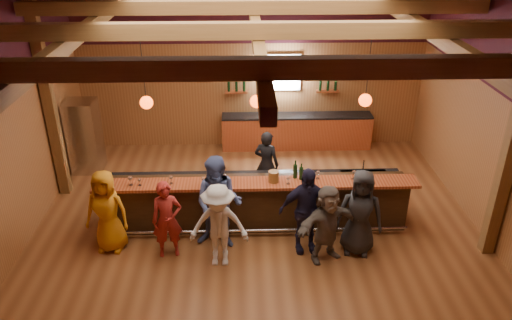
# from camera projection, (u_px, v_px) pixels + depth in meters

# --- Properties ---
(room) EXTENTS (9.04, 9.00, 4.52)m
(room) POSITION_uv_depth(u_px,v_px,m) (256.00, 73.00, 8.92)
(room) COLOR brown
(room) RESTS_ON ground
(bar_counter) EXTENTS (6.30, 1.07, 1.11)m
(bar_counter) POSITION_uv_depth(u_px,v_px,m) (257.00, 199.00, 10.21)
(bar_counter) COLOR black
(bar_counter) RESTS_ON ground
(back_bar_cabinet) EXTENTS (4.00, 0.52, 0.95)m
(back_bar_cabinet) POSITION_uv_depth(u_px,v_px,m) (296.00, 131.00, 13.45)
(back_bar_cabinet) COLOR maroon
(back_bar_cabinet) RESTS_ON ground
(window) EXTENTS (0.95, 0.09, 0.95)m
(window) POSITION_uv_depth(u_px,v_px,m) (282.00, 72.00, 12.93)
(window) COLOR silver
(window) RESTS_ON room
(framed_pictures) EXTENTS (5.35, 0.05, 0.45)m
(framed_pictures) POSITION_uv_depth(u_px,v_px,m) (316.00, 70.00, 12.93)
(framed_pictures) COLOR black
(framed_pictures) RESTS_ON room
(wine_shelves) EXTENTS (3.00, 0.18, 0.30)m
(wine_shelves) POSITION_uv_depth(u_px,v_px,m) (282.00, 89.00, 13.07)
(wine_shelves) COLOR maroon
(wine_shelves) RESTS_ON room
(pendant_lights) EXTENTS (4.24, 0.24, 1.37)m
(pendant_lights) POSITION_uv_depth(u_px,v_px,m) (257.00, 101.00, 9.09)
(pendant_lights) COLOR black
(pendant_lights) RESTS_ON room
(stainless_fridge) EXTENTS (0.70, 0.70, 1.80)m
(stainless_fridge) POSITION_uv_depth(u_px,v_px,m) (85.00, 136.00, 12.11)
(stainless_fridge) COLOR silver
(stainless_fridge) RESTS_ON ground
(customer_orange) EXTENTS (0.87, 0.62, 1.65)m
(customer_orange) POSITION_uv_depth(u_px,v_px,m) (107.00, 211.00, 9.25)
(customer_orange) COLOR #BF7012
(customer_orange) RESTS_ON ground
(customer_redvest) EXTENTS (0.61, 0.45, 1.53)m
(customer_redvest) POSITION_uv_depth(u_px,v_px,m) (167.00, 220.00, 9.11)
(customer_redvest) COLOR maroon
(customer_redvest) RESTS_ON ground
(customer_denim) EXTENTS (1.04, 0.88, 1.88)m
(customer_denim) POSITION_uv_depth(u_px,v_px,m) (219.00, 203.00, 9.29)
(customer_denim) COLOR #45558B
(customer_denim) RESTS_ON ground
(customer_white) EXTENTS (1.08, 0.65, 1.63)m
(customer_white) POSITION_uv_depth(u_px,v_px,m) (219.00, 226.00, 8.84)
(customer_white) COLOR silver
(customer_white) RESTS_ON ground
(customer_navy) EXTENTS (1.06, 0.55, 1.73)m
(customer_navy) POSITION_uv_depth(u_px,v_px,m) (306.00, 210.00, 9.20)
(customer_navy) COLOR black
(customer_navy) RESTS_ON ground
(customer_brown) EXTENTS (1.47, 1.01, 1.53)m
(customer_brown) POSITION_uv_depth(u_px,v_px,m) (327.00, 224.00, 8.99)
(customer_brown) COLOR #5D534A
(customer_brown) RESTS_ON ground
(customer_dark) EXTENTS (0.93, 0.72, 1.71)m
(customer_dark) POSITION_uv_depth(u_px,v_px,m) (360.00, 213.00, 9.15)
(customer_dark) COLOR black
(customer_dark) RESTS_ON ground
(bartender) EXTENTS (0.67, 0.56, 1.56)m
(bartender) POSITION_uv_depth(u_px,v_px,m) (266.00, 164.00, 11.07)
(bartender) COLOR black
(bartender) RESTS_ON ground
(ice_bucket) EXTENTS (0.20, 0.20, 0.22)m
(ice_bucket) POSITION_uv_depth(u_px,v_px,m) (274.00, 177.00, 9.63)
(ice_bucket) COLOR brown
(ice_bucket) RESTS_ON bar_counter
(bottle_a) EXTENTS (0.08, 0.08, 0.38)m
(bottle_a) POSITION_uv_depth(u_px,v_px,m) (295.00, 171.00, 9.75)
(bottle_a) COLOR black
(bottle_a) RESTS_ON bar_counter
(bottle_b) EXTENTS (0.07, 0.07, 0.34)m
(bottle_b) POSITION_uv_depth(u_px,v_px,m) (301.00, 173.00, 9.70)
(bottle_b) COLOR black
(bottle_b) RESTS_ON bar_counter
(glass_a) EXTENTS (0.09, 0.09, 0.20)m
(glass_a) POSITION_uv_depth(u_px,v_px,m) (130.00, 179.00, 9.48)
(glass_a) COLOR silver
(glass_a) RESTS_ON bar_counter
(glass_b) EXTENTS (0.07, 0.07, 0.16)m
(glass_b) POSITION_uv_depth(u_px,v_px,m) (139.00, 180.00, 9.49)
(glass_b) COLOR silver
(glass_b) RESTS_ON bar_counter
(glass_c) EXTENTS (0.08, 0.08, 0.17)m
(glass_c) POSITION_uv_depth(u_px,v_px,m) (171.00, 178.00, 9.55)
(glass_c) COLOR silver
(glass_c) RESTS_ON bar_counter
(glass_d) EXTENTS (0.08, 0.08, 0.18)m
(glass_d) POSITION_uv_depth(u_px,v_px,m) (203.00, 179.00, 9.49)
(glass_d) COLOR silver
(glass_d) RESTS_ON bar_counter
(glass_e) EXTENTS (0.09, 0.09, 0.20)m
(glass_e) POSITION_uv_depth(u_px,v_px,m) (224.00, 177.00, 9.54)
(glass_e) COLOR silver
(glass_e) RESTS_ON bar_counter
(glass_f) EXTENTS (0.07, 0.07, 0.16)m
(glass_f) POSITION_uv_depth(u_px,v_px,m) (288.00, 179.00, 9.54)
(glass_f) COLOR silver
(glass_f) RESTS_ON bar_counter
(glass_g) EXTENTS (0.08, 0.08, 0.17)m
(glass_g) POSITION_uv_depth(u_px,v_px,m) (318.00, 173.00, 9.72)
(glass_g) COLOR silver
(glass_g) RESTS_ON bar_counter
(glass_h) EXTENTS (0.09, 0.09, 0.19)m
(glass_h) POSITION_uv_depth(u_px,v_px,m) (354.00, 173.00, 9.70)
(glass_h) COLOR silver
(glass_h) RESTS_ON bar_counter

